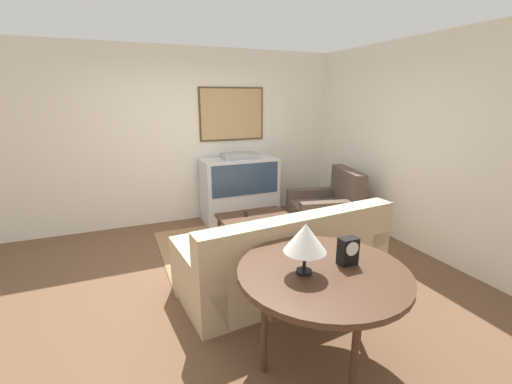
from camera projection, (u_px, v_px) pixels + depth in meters
name	position (u px, v px, depth m)	size (l,w,h in m)	color
ground_plane	(225.00, 278.00, 3.83)	(12.00, 12.00, 0.00)	brown
wall_back	(182.00, 137.00, 5.36)	(12.00, 0.10, 2.70)	silver
wall_right	(415.00, 146.00, 4.45)	(0.06, 12.00, 2.70)	silver
area_rug	(257.00, 244.00, 4.72)	(2.55, 1.87, 0.01)	#99704C
tv	(239.00, 189.00, 5.57)	(1.20, 0.58, 1.11)	silver
couch	(285.00, 260.00, 3.59)	(2.21, 1.15, 0.90)	#CCB289
armchair	(326.00, 210.00, 5.29)	(1.12, 1.08, 0.90)	brown
coffee_table	(253.00, 218.00, 4.70)	(0.96, 0.51, 0.40)	#472D1E
console_table	(323.00, 278.00, 2.46)	(1.23, 1.23, 0.77)	#472D1E
table_lamp	(305.00, 238.00, 2.32)	(0.30, 0.30, 0.37)	black
mantel_clock	(348.00, 251.00, 2.50)	(0.14, 0.10, 0.20)	black
remote	(246.00, 214.00, 4.69)	(0.09, 0.17, 0.02)	black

